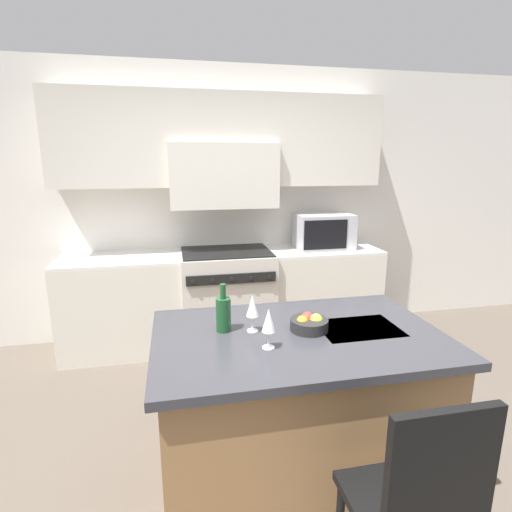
{
  "coord_description": "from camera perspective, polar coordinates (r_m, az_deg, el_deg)",
  "views": [
    {
      "loc": [
        -0.48,
        -1.81,
        1.79
      ],
      "look_at": [
        0.07,
        0.87,
        1.14
      ],
      "focal_mm": 28.0,
      "sensor_mm": 36.0,
      "label": 1
    }
  ],
  "objects": [
    {
      "name": "island_chair",
      "position": [
        1.8,
        22.09,
        -29.88
      ],
      "size": [
        0.42,
        0.4,
        1.03
      ],
      "color": "black",
      "rests_on": "ground_plane"
    },
    {
      "name": "wine_bottle",
      "position": [
        2.18,
        -4.68,
        -8.16
      ],
      "size": [
        0.08,
        0.08,
        0.27
      ],
      "color": "#194723",
      "rests_on": "kitchen_island"
    },
    {
      "name": "wine_glass_far",
      "position": [
        2.15,
        -0.51,
        -7.27
      ],
      "size": [
        0.07,
        0.07,
        0.21
      ],
      "color": "white",
      "rests_on": "kitchen_island"
    },
    {
      "name": "microwave",
      "position": [
        4.09,
        9.64,
        3.49
      ],
      "size": [
        0.56,
        0.37,
        0.35
      ],
      "color": "#B7B7BC",
      "rests_on": "back_counter"
    },
    {
      "name": "range_stove",
      "position": [
        3.99,
        -4.15,
        -5.9
      ],
      "size": [
        0.88,
        0.7,
        0.94
      ],
      "color": "beige",
      "rests_on": "ground_plane"
    },
    {
      "name": "back_cabinetry",
      "position": [
        4.04,
        -4.95,
        10.42
      ],
      "size": [
        10.0,
        0.46,
        2.7
      ],
      "color": "silver",
      "rests_on": "ground_plane"
    },
    {
      "name": "wine_glass_near",
      "position": [
        1.97,
        1.82,
        -9.33
      ],
      "size": [
        0.07,
        0.07,
        0.21
      ],
      "color": "white",
      "rests_on": "kitchen_island"
    },
    {
      "name": "ground_plane",
      "position": [
        2.59,
        2.63,
        -30.33
      ],
      "size": [
        10.0,
        10.0,
        0.0
      ],
      "primitive_type": "plane",
      "color": "brown"
    },
    {
      "name": "kitchen_island",
      "position": [
        2.41,
        5.83,
        -20.48
      ],
      "size": [
        1.54,
        0.98,
        0.89
      ],
      "color": "olive",
      "rests_on": "ground_plane"
    },
    {
      "name": "back_counter",
      "position": [
        4.01,
        -4.19,
        -5.94
      ],
      "size": [
        3.09,
        0.62,
        0.92
      ],
      "color": "silver",
      "rests_on": "ground_plane"
    },
    {
      "name": "fruit_bowl",
      "position": [
        2.23,
        7.61,
        -9.5
      ],
      "size": [
        0.21,
        0.21,
        0.09
      ],
      "color": "black",
      "rests_on": "kitchen_island"
    }
  ]
}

